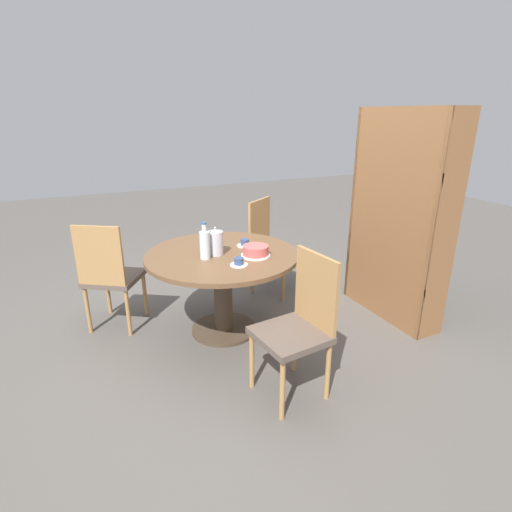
{
  "coord_description": "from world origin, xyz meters",
  "views": [
    {
      "loc": [
        2.88,
        -1.04,
        1.79
      ],
      "look_at": [
        0.0,
        0.31,
        0.64
      ],
      "focal_mm": 28.0,
      "sensor_mm": 36.0,
      "label": 1
    }
  ],
  "objects_px": {
    "chair_b": "(299,324)",
    "chair_c": "(270,244)",
    "bookshelf": "(398,219)",
    "chair_a": "(110,274)",
    "cup_b": "(239,262)",
    "coffee_pot": "(216,242)",
    "cup_a": "(245,243)",
    "cake_main": "(256,251)",
    "water_bottle": "(205,244)"
  },
  "relations": [
    {
      "from": "chair_b",
      "to": "chair_c",
      "type": "bearing_deg",
      "value": 153.25
    },
    {
      "from": "bookshelf",
      "to": "chair_a",
      "type": "bearing_deg",
      "value": 71.24
    },
    {
      "from": "chair_c",
      "to": "cup_b",
      "type": "relative_size",
      "value": 7.24
    },
    {
      "from": "chair_c",
      "to": "coffee_pot",
      "type": "height_order",
      "value": "chair_c"
    },
    {
      "from": "coffee_pot",
      "to": "cup_a",
      "type": "xyz_separation_m",
      "value": [
        -0.1,
        0.3,
        -0.08
      ]
    },
    {
      "from": "coffee_pot",
      "to": "chair_b",
      "type": "bearing_deg",
      "value": 13.55
    },
    {
      "from": "cake_main",
      "to": "cup_a",
      "type": "relative_size",
      "value": 1.77
    },
    {
      "from": "chair_a",
      "to": "chair_c",
      "type": "height_order",
      "value": "same"
    },
    {
      "from": "chair_b",
      "to": "chair_c",
      "type": "distance_m",
      "value": 1.65
    },
    {
      "from": "bookshelf",
      "to": "coffee_pot",
      "type": "relative_size",
      "value": 7.96
    },
    {
      "from": "chair_b",
      "to": "coffee_pot",
      "type": "bearing_deg",
      "value": -172.72
    },
    {
      "from": "chair_a",
      "to": "bookshelf",
      "type": "height_order",
      "value": "bookshelf"
    },
    {
      "from": "cup_a",
      "to": "chair_a",
      "type": "bearing_deg",
      "value": -108.7
    },
    {
      "from": "cup_a",
      "to": "water_bottle",
      "type": "bearing_deg",
      "value": -69.08
    },
    {
      "from": "chair_a",
      "to": "water_bottle",
      "type": "distance_m",
      "value": 0.92
    },
    {
      "from": "chair_a",
      "to": "chair_c",
      "type": "distance_m",
      "value": 1.6
    },
    {
      "from": "chair_c",
      "to": "cake_main",
      "type": "xyz_separation_m",
      "value": [
        0.78,
        -0.53,
        0.25
      ]
    },
    {
      "from": "chair_c",
      "to": "coffee_pot",
      "type": "bearing_deg",
      "value": -177.37
    },
    {
      "from": "chair_a",
      "to": "cup_a",
      "type": "relative_size",
      "value": 7.24
    },
    {
      "from": "cake_main",
      "to": "water_bottle",
      "type": "bearing_deg",
      "value": -106.92
    },
    {
      "from": "chair_c",
      "to": "coffee_pot",
      "type": "xyz_separation_m",
      "value": [
        0.61,
        -0.8,
        0.31
      ]
    },
    {
      "from": "chair_b",
      "to": "chair_c",
      "type": "relative_size",
      "value": 1.0
    },
    {
      "from": "cup_a",
      "to": "cup_b",
      "type": "distance_m",
      "value": 0.46
    },
    {
      "from": "chair_c",
      "to": "cake_main",
      "type": "bearing_deg",
      "value": -158.73
    },
    {
      "from": "bookshelf",
      "to": "water_bottle",
      "type": "distance_m",
      "value": 1.7
    },
    {
      "from": "chair_a",
      "to": "bookshelf",
      "type": "relative_size",
      "value": 0.52
    },
    {
      "from": "chair_b",
      "to": "cup_b",
      "type": "height_order",
      "value": "chair_b"
    },
    {
      "from": "coffee_pot",
      "to": "cup_a",
      "type": "height_order",
      "value": "coffee_pot"
    },
    {
      "from": "coffee_pot",
      "to": "cake_main",
      "type": "distance_m",
      "value": 0.33
    },
    {
      "from": "coffee_pot",
      "to": "cake_main",
      "type": "bearing_deg",
      "value": 58.03
    },
    {
      "from": "chair_b",
      "to": "cake_main",
      "type": "bearing_deg",
      "value": 170.14
    },
    {
      "from": "bookshelf",
      "to": "cup_a",
      "type": "xyz_separation_m",
      "value": [
        -0.43,
        -1.27,
        -0.18
      ]
    },
    {
      "from": "chair_a",
      "to": "cup_a",
      "type": "xyz_separation_m",
      "value": [
        0.37,
        1.09,
        0.23
      ]
    },
    {
      "from": "coffee_pot",
      "to": "water_bottle",
      "type": "bearing_deg",
      "value": -62.97
    },
    {
      "from": "chair_b",
      "to": "cake_main",
      "type": "height_order",
      "value": "chair_b"
    },
    {
      "from": "chair_c",
      "to": "coffee_pot",
      "type": "distance_m",
      "value": 1.05
    },
    {
      "from": "chair_a",
      "to": "chair_b",
      "type": "xyz_separation_m",
      "value": [
        1.4,
        1.01,
        0.0
      ]
    },
    {
      "from": "bookshelf",
      "to": "water_bottle",
      "type": "xyz_separation_m",
      "value": [
        -0.28,
        -1.67,
        -0.08
      ]
    },
    {
      "from": "coffee_pot",
      "to": "water_bottle",
      "type": "distance_m",
      "value": 0.12
    },
    {
      "from": "cup_a",
      "to": "chair_c",
      "type": "bearing_deg",
      "value": 135.22
    },
    {
      "from": "chair_b",
      "to": "cup_a",
      "type": "height_order",
      "value": "chair_b"
    },
    {
      "from": "water_bottle",
      "to": "cup_b",
      "type": "bearing_deg",
      "value": 36.16
    },
    {
      "from": "water_bottle",
      "to": "cup_b",
      "type": "height_order",
      "value": "water_bottle"
    },
    {
      "from": "water_bottle",
      "to": "cake_main",
      "type": "height_order",
      "value": "water_bottle"
    },
    {
      "from": "cup_b",
      "to": "chair_a",
      "type": "bearing_deg",
      "value": -131.68
    },
    {
      "from": "bookshelf",
      "to": "cup_b",
      "type": "height_order",
      "value": "bookshelf"
    },
    {
      "from": "chair_c",
      "to": "cake_main",
      "type": "height_order",
      "value": "chair_c"
    },
    {
      "from": "chair_a",
      "to": "chair_b",
      "type": "height_order",
      "value": "same"
    },
    {
      "from": "chair_b",
      "to": "cake_main",
      "type": "distance_m",
      "value": 0.8
    },
    {
      "from": "water_bottle",
      "to": "cup_b",
      "type": "distance_m",
      "value": 0.32
    }
  ]
}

